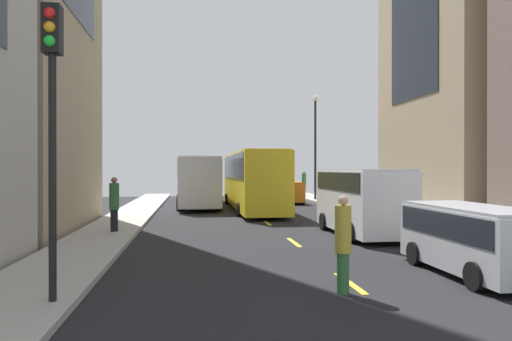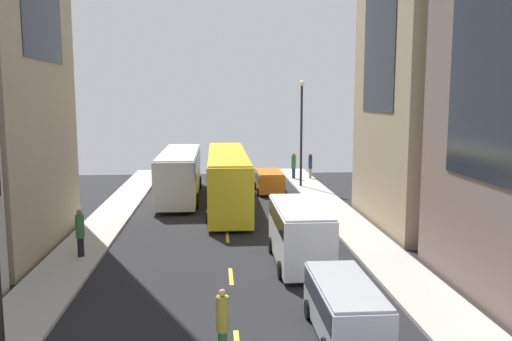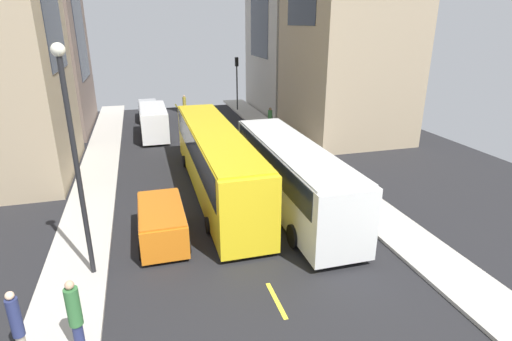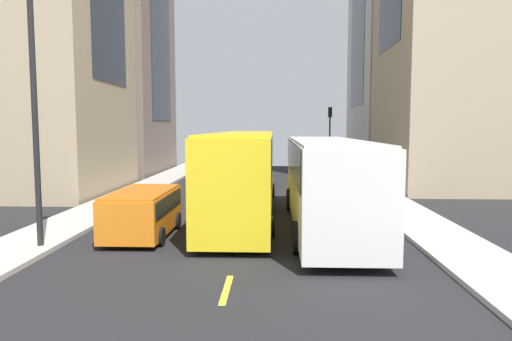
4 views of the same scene
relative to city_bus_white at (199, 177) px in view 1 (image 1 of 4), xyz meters
name	(u,v)px [view 1 (image 1 of 4)]	position (x,y,z in m)	size (l,w,h in m)	color
ground_plane	(259,217)	(3.10, -8.06, -2.01)	(40.13, 40.13, 0.00)	black
sidewalk_west	(128,217)	(-3.77, -8.06, -1.93)	(2.39, 44.00, 0.15)	#B2ADA3
sidewalk_east	(381,214)	(9.97, -8.06, -1.93)	(2.39, 44.00, 0.15)	#B2ADA3
lane_stripe_1	(350,283)	(3.10, -23.06, -2.00)	(0.16, 2.00, 0.01)	yellow
lane_stripe_2	(294,242)	(3.10, -17.06, -2.00)	(0.16, 2.00, 0.01)	yellow
lane_stripe_3	(267,223)	(3.10, -11.06, -2.00)	(0.16, 2.00, 0.01)	yellow
lane_stripe_4	(252,212)	(3.10, -5.06, -2.00)	(0.16, 2.00, 0.01)	yellow
lane_stripe_5	(242,204)	(3.10, 0.94, -2.00)	(0.16, 2.00, 0.01)	yellow
lane_stripe_6	(235,199)	(3.10, 6.94, -2.00)	(0.16, 2.00, 0.01)	yellow
lane_stripe_7	(229,195)	(3.10, 12.94, -2.00)	(0.16, 2.00, 0.01)	yellow
city_bus_white	(199,177)	(0.00, 0.00, 0.00)	(2.80, 12.01, 3.35)	silver
streetcar_yellow	(251,176)	(3.30, -3.09, 0.12)	(2.70, 14.97, 3.59)	yellow
delivery_van_white	(362,196)	(6.08, -15.66, -0.49)	(2.26, 5.78, 2.58)	white
car_silver_0	(474,235)	(6.34, -22.69, -1.02)	(1.89, 4.46, 1.68)	#B7BABF
car_orange_1	(287,191)	(6.57, 1.72, -1.05)	(2.07, 4.13, 1.62)	orange
pedestrian_crossing_mid	(343,241)	(2.67, -23.88, -0.93)	(0.34, 0.34, 2.03)	#336B38
pedestrian_walking_far	(114,203)	(-3.45, -14.28, -0.74)	(0.38, 0.38, 2.11)	black
pedestrian_crossing_near	(320,183)	(10.74, 7.62, -0.65)	(0.32, 0.32, 2.25)	gray
pedestrian_waiting_curb	(304,183)	(9.29, 7.61, -0.64)	(0.39, 0.39, 2.29)	navy
traffic_light_near_corner	(52,94)	(-2.97, -24.27, 1.95)	(0.32, 0.44, 5.44)	black
streetlamp_near	(315,137)	(9.27, 3.62, 3.12)	(0.44, 0.44, 8.29)	black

